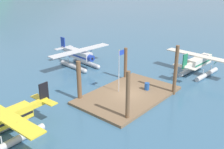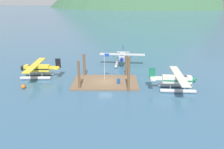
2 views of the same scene
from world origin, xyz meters
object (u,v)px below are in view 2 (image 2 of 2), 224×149
(fuel_drum, at_px, (119,81))
(seaplane_cream_stbd_aft, at_px, (177,81))
(seaplane_silver_bow_right, at_px, (122,58))
(mooring_buoy, at_px, (23,87))
(flagpole, at_px, (105,63))
(seaplane_yellow_port_fwd, at_px, (37,70))

(fuel_drum, distance_m, seaplane_cream_stbd_aft, 10.03)
(seaplane_silver_bow_right, bearing_deg, seaplane_cream_stbd_aft, -60.12)
(fuel_drum, relative_size, mooring_buoy, 1.17)
(flagpole, distance_m, seaplane_silver_bow_right, 11.39)
(fuel_drum, height_order, seaplane_yellow_port_fwd, seaplane_yellow_port_fwd)
(seaplane_yellow_port_fwd, height_order, seaplane_silver_bow_right, same)
(seaplane_cream_stbd_aft, bearing_deg, mooring_buoy, 179.27)
(fuel_drum, bearing_deg, mooring_buoy, -173.53)
(fuel_drum, distance_m, seaplane_silver_bow_right, 12.95)
(seaplane_yellow_port_fwd, bearing_deg, seaplane_cream_stbd_aft, -13.32)
(fuel_drum, xyz_separation_m, mooring_buoy, (-16.48, -1.87, -0.36))
(flagpole, relative_size, mooring_buoy, 6.82)
(mooring_buoy, xyz_separation_m, seaplane_silver_bow_right, (17.57, 14.75, 1.20))
(fuel_drum, xyz_separation_m, seaplane_silver_bow_right, (1.09, 12.88, 0.84))
(flagpole, height_order, fuel_drum, flagpole)
(flagpole, bearing_deg, seaplane_cream_stbd_aft, -19.98)
(mooring_buoy, bearing_deg, seaplane_cream_stbd_aft, -0.73)
(mooring_buoy, xyz_separation_m, seaplane_cream_stbd_aft, (26.24, -0.33, 1.20))
(flagpole, height_order, seaplane_silver_bow_right, flagpole)
(mooring_buoy, bearing_deg, seaplane_silver_bow_right, 40.01)
(seaplane_silver_bow_right, relative_size, seaplane_cream_stbd_aft, 1.00)
(flagpole, relative_size, seaplane_yellow_port_fwd, 0.49)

